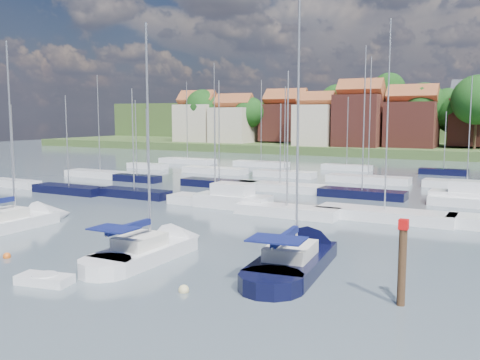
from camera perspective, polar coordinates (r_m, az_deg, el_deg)
The scene contains 11 objects.
ground at distance 65.00m, azimuth 11.96°, elevation -0.61°, with size 260.00×260.00×0.00m, color #404E56.
sailboat_left at distance 43.90m, azimuth -22.06°, elevation -4.08°, with size 3.05×10.94×14.85m.
sailboat_centre at distance 32.75m, azimuth -8.74°, elevation -7.29°, with size 2.94×10.81×14.70m.
sailboat_navy at distance 30.91m, azimuth 6.51°, elevation -8.12°, with size 4.53×12.38×16.74m.
tender at distance 28.72m, azimuth -20.12°, elevation -9.94°, with size 2.93×1.78×0.59m.
timber_piling at distance 24.99m, azimuth 16.83°, elevation -10.77°, with size 0.40×0.40×6.12m.
buoy_c at distance 34.60m, azimuth -23.60°, elevation -7.63°, with size 0.45×0.45×0.45m, color #D85914.
buoy_d at distance 26.06m, azimuth -6.02°, elevation -11.81°, with size 0.52×0.52×0.52m, color beige.
buoy_e at distance 31.91m, azimuth 6.17°, elevation -8.29°, with size 0.41×0.41×0.41m, color #D85914.
marina_field at distance 59.80m, azimuth 12.41°, elevation -0.85°, with size 79.62×41.41×15.93m.
far_shore_town at distance 155.42m, azimuth 22.50°, elevation 5.02°, with size 212.46×90.00×22.27m.
Camera 1 is at (17.95, -21.91, 8.35)m, focal length 40.00 mm.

